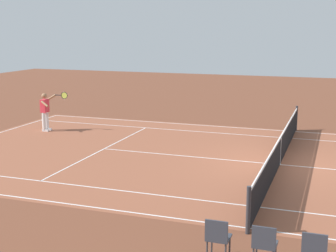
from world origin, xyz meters
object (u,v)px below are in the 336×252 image
object	(u,v)px
tennis_player_near	(46,110)
spectator_chair_1	(314,250)
spectator_chair_2	(264,243)
tennis_net	(280,150)
spectator_chair_3	(218,236)

from	to	relation	value
tennis_player_near	spectator_chair_1	distance (m)	14.98
spectator_chair_1	spectator_chair_2	distance (m)	0.88
tennis_net	spectator_chair_1	bearing A→B (deg)	101.26
spectator_chair_2	tennis_net	bearing A→B (deg)	-85.55
spectator_chair_3	tennis_net	bearing A→B (deg)	-92.48
tennis_player_near	spectator_chair_2	xyz separation A→B (m)	(-10.80, 9.37, -0.41)
tennis_net	spectator_chair_1	size ratio (longest dim) A/B	13.30
spectator_chair_1	spectator_chair_2	size ratio (longest dim) A/B	1.00
spectator_chair_1	spectator_chair_2	world-z (taller)	same
tennis_player_near	spectator_chair_1	size ratio (longest dim) A/B	1.93
tennis_player_near	spectator_chair_1	world-z (taller)	tennis_player_near
tennis_player_near	spectator_chair_3	bearing A→B (deg)	136.65
spectator_chair_2	spectator_chair_1	bearing A→B (deg)	180.00
tennis_net	tennis_player_near	size ratio (longest dim) A/B	6.89
tennis_net	spectator_chair_3	bearing A→B (deg)	87.52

